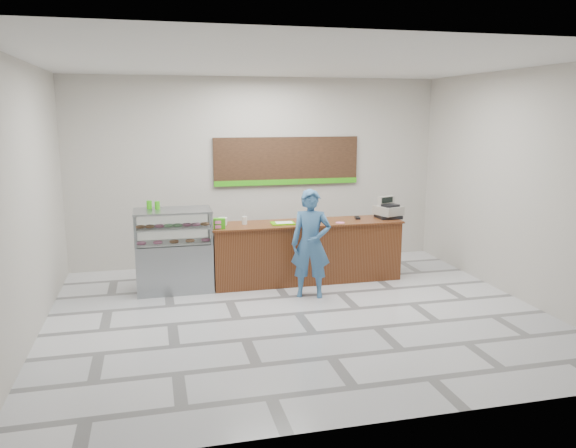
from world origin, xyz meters
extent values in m
plane|color=silver|center=(0.00, 0.00, 0.00)|extent=(7.00, 7.00, 0.00)
plane|color=beige|center=(0.00, 3.00, 1.75)|extent=(7.00, 0.00, 7.00)
plane|color=silver|center=(0.00, 0.00, 3.50)|extent=(7.00, 7.00, 0.00)
cube|color=brown|center=(0.55, 1.55, 0.50)|extent=(3.20, 0.70, 1.00)
cube|color=brown|center=(0.55, 1.55, 1.01)|extent=(3.26, 0.76, 0.03)
cube|color=gray|center=(-1.67, 1.55, 0.40)|extent=(1.20, 0.70, 0.80)
cube|color=white|center=(-1.67, 1.55, 1.05)|extent=(1.20, 0.70, 0.50)
cube|color=gray|center=(-1.67, 1.55, 1.31)|extent=(1.22, 0.72, 0.03)
cube|color=silver|center=(-1.67, 1.55, 0.82)|extent=(1.14, 0.64, 0.02)
cube|color=silver|center=(-1.67, 1.55, 1.06)|extent=(1.14, 0.64, 0.02)
torus|color=pink|center=(-2.17, 1.45, 0.85)|extent=(0.15, 0.15, 0.05)
torus|color=pink|center=(-1.92, 1.45, 0.85)|extent=(0.15, 0.15, 0.05)
torus|color=#A55D2C|center=(-1.67, 1.45, 0.85)|extent=(0.15, 0.15, 0.05)
torus|color=#A55D2C|center=(-1.42, 1.45, 0.85)|extent=(0.15, 0.15, 0.05)
torus|color=pink|center=(-1.17, 1.45, 0.85)|extent=(0.15, 0.15, 0.05)
torus|color=#A55D2C|center=(-2.17, 1.60, 1.09)|extent=(0.15, 0.15, 0.05)
torus|color=#A55D2C|center=(-2.03, 1.60, 1.09)|extent=(0.15, 0.15, 0.05)
torus|color=pink|center=(-1.88, 1.60, 1.09)|extent=(0.15, 0.15, 0.05)
torus|color=#90EC93|center=(-1.74, 1.60, 1.09)|extent=(0.15, 0.15, 0.05)
torus|color=#90EC93|center=(-1.60, 1.60, 1.09)|extent=(0.15, 0.15, 0.05)
torus|color=pink|center=(-1.46, 1.60, 1.09)|extent=(0.15, 0.15, 0.05)
torus|color=pink|center=(-1.31, 1.60, 1.09)|extent=(0.15, 0.15, 0.05)
torus|color=#A55D2C|center=(-1.17, 1.60, 1.09)|extent=(0.15, 0.15, 0.05)
cube|color=black|center=(0.55, 2.96, 1.95)|extent=(2.80, 0.05, 0.90)
cube|color=#38B213|center=(0.55, 2.93, 1.55)|extent=(2.80, 0.02, 0.10)
cube|color=black|center=(2.05, 1.58, 1.06)|extent=(0.39, 0.39, 0.06)
cube|color=gray|center=(2.05, 1.58, 1.17)|extent=(0.50, 0.51, 0.15)
cube|color=black|center=(2.05, 1.50, 1.26)|extent=(0.32, 0.27, 0.04)
cube|color=gray|center=(2.05, 1.69, 1.32)|extent=(0.34, 0.20, 0.15)
cube|color=black|center=(2.05, 1.64, 1.34)|extent=(0.24, 0.10, 0.10)
cube|color=black|center=(1.49, 1.61, 1.05)|extent=(0.10, 0.17, 0.04)
cube|color=#59CC00|center=(0.12, 1.49, 1.04)|extent=(0.40, 0.30, 0.02)
cube|color=white|center=(0.14, 1.49, 1.05)|extent=(0.29, 0.21, 0.00)
cube|color=white|center=(-0.86, 1.64, 1.09)|extent=(0.17, 0.17, 0.12)
cylinder|color=silver|center=(-0.51, 1.59, 1.10)|extent=(0.09, 0.09, 0.13)
cube|color=#38B213|center=(-0.95, 1.35, 1.11)|extent=(0.20, 0.15, 0.17)
cylinder|color=pink|center=(1.08, 1.35, 1.03)|extent=(0.15, 0.15, 0.00)
cylinder|color=#38B213|center=(-2.03, 1.74, 1.40)|extent=(0.08, 0.08, 0.13)
cylinder|color=#38B213|center=(-1.90, 1.67, 1.39)|extent=(0.08, 0.08, 0.13)
imported|color=#386695|center=(0.39, 0.73, 0.85)|extent=(0.72, 0.58, 1.70)
camera|label=1|loc=(-1.97, -7.43, 2.83)|focal=35.00mm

